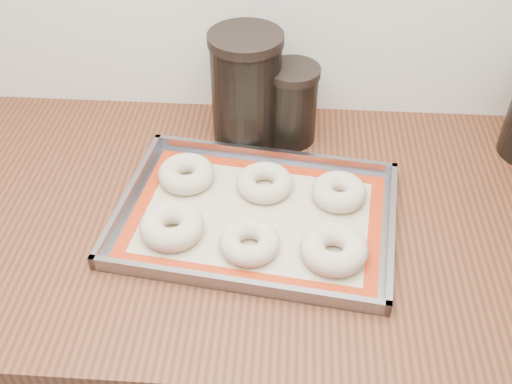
# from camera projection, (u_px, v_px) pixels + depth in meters

# --- Properties ---
(cabinet) EXTENTS (3.00, 0.65, 0.86)m
(cabinet) POSITION_uv_depth(u_px,v_px,m) (367.00, 370.00, 1.33)
(cabinet) COLOR slate
(cabinet) RESTS_ON floor
(countertop) EXTENTS (3.06, 0.68, 0.04)m
(countertop) POSITION_uv_depth(u_px,v_px,m) (399.00, 226.00, 1.03)
(countertop) COLOR brown
(countertop) RESTS_ON cabinet
(baking_tray) EXTENTS (0.50, 0.39, 0.03)m
(baking_tray) POSITION_uv_depth(u_px,v_px,m) (256.00, 216.00, 1.01)
(baking_tray) COLOR gray
(baking_tray) RESTS_ON countertop
(baking_mat) EXTENTS (0.45, 0.34, 0.00)m
(baking_mat) POSITION_uv_depth(u_px,v_px,m) (256.00, 216.00, 1.01)
(baking_mat) COLOR #C6B793
(baking_mat) RESTS_ON baking_tray
(bagel_front_left) EXTENTS (0.12, 0.12, 0.04)m
(bagel_front_left) POSITION_uv_depth(u_px,v_px,m) (172.00, 226.00, 0.97)
(bagel_front_left) COLOR beige
(bagel_front_left) RESTS_ON baking_mat
(bagel_front_mid) EXTENTS (0.10, 0.10, 0.03)m
(bagel_front_mid) POSITION_uv_depth(u_px,v_px,m) (249.00, 242.00, 0.95)
(bagel_front_mid) COLOR beige
(bagel_front_mid) RESTS_ON baking_mat
(bagel_front_right) EXTENTS (0.12, 0.12, 0.04)m
(bagel_front_right) POSITION_uv_depth(u_px,v_px,m) (334.00, 249.00, 0.93)
(bagel_front_right) COLOR beige
(bagel_front_right) RESTS_ON baking_mat
(bagel_back_left) EXTENTS (0.13, 0.13, 0.04)m
(bagel_back_left) POSITION_uv_depth(u_px,v_px,m) (186.00, 174.00, 1.07)
(bagel_back_left) COLOR beige
(bagel_back_left) RESTS_ON baking_mat
(bagel_back_mid) EXTENTS (0.11, 0.11, 0.03)m
(bagel_back_mid) POSITION_uv_depth(u_px,v_px,m) (265.00, 183.00, 1.06)
(bagel_back_mid) COLOR beige
(bagel_back_mid) RESTS_ON baking_mat
(bagel_back_right) EXTENTS (0.11, 0.11, 0.04)m
(bagel_back_right) POSITION_uv_depth(u_px,v_px,m) (339.00, 192.00, 1.03)
(bagel_back_right) COLOR beige
(bagel_back_right) RESTS_ON baking_mat
(canister_left) EXTENTS (0.14, 0.14, 0.22)m
(canister_left) POSITION_uv_depth(u_px,v_px,m) (246.00, 88.00, 1.12)
(canister_left) COLOR black
(canister_left) RESTS_ON countertop
(canister_mid) EXTENTS (0.10, 0.10, 0.16)m
(canister_mid) POSITION_uv_depth(u_px,v_px,m) (292.00, 104.00, 1.14)
(canister_mid) COLOR black
(canister_mid) RESTS_ON countertop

